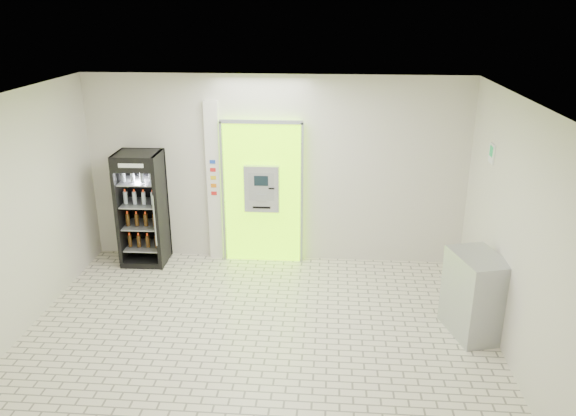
# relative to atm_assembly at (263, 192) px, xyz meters

# --- Properties ---
(ground) EXTENTS (6.00, 6.00, 0.00)m
(ground) POSITION_rel_atm_assembly_xyz_m (0.20, -2.41, -1.17)
(ground) COLOR beige
(ground) RESTS_ON ground
(room_shell) EXTENTS (6.00, 6.00, 6.00)m
(room_shell) POSITION_rel_atm_assembly_xyz_m (0.20, -2.41, 0.67)
(room_shell) COLOR beige
(room_shell) RESTS_ON ground
(atm_assembly) EXTENTS (1.30, 0.24, 2.33)m
(atm_assembly) POSITION_rel_atm_assembly_xyz_m (0.00, 0.00, 0.00)
(atm_assembly) COLOR #8EFE00
(atm_assembly) RESTS_ON ground
(pillar) EXTENTS (0.22, 0.11, 2.60)m
(pillar) POSITION_rel_atm_assembly_xyz_m (-0.78, 0.04, 0.13)
(pillar) COLOR silver
(pillar) RESTS_ON ground
(beverage_cooler) EXTENTS (0.70, 0.66, 1.83)m
(beverage_cooler) POSITION_rel_atm_assembly_xyz_m (-1.90, -0.22, -0.29)
(beverage_cooler) COLOR black
(beverage_cooler) RESTS_ON ground
(steel_cabinet) EXTENTS (0.75, 0.92, 1.07)m
(steel_cabinet) POSITION_rel_atm_assembly_xyz_m (2.92, -1.99, -0.63)
(steel_cabinet) COLOR #A1A3A8
(steel_cabinet) RESTS_ON ground
(exit_sign) EXTENTS (0.02, 0.22, 0.26)m
(exit_sign) POSITION_rel_atm_assembly_xyz_m (3.19, -1.01, 0.95)
(exit_sign) COLOR white
(exit_sign) RESTS_ON room_shell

